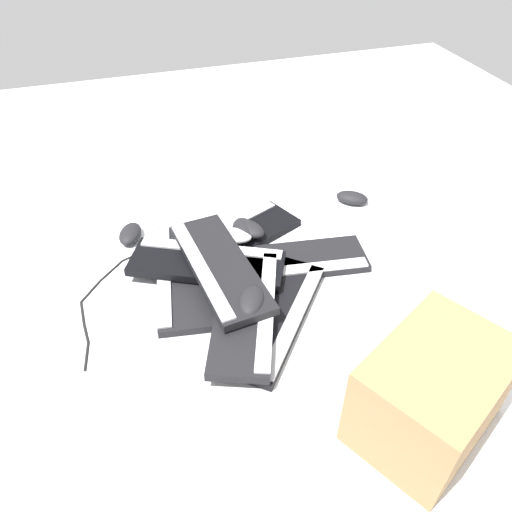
{
  "coord_description": "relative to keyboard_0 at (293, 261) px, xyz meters",
  "views": [
    {
      "loc": [
        -0.39,
        -1.12,
        0.99
      ],
      "look_at": [
        -0.06,
        -0.06,
        0.04
      ],
      "focal_mm": 35.0,
      "sensor_mm": 36.0,
      "label": 1
    }
  ],
  "objects": [
    {
      "name": "keyboard_1",
      "position": [
        -0.14,
        0.15,
        0.0
      ],
      "size": [
        0.46,
        0.32,
        0.03
      ],
      "color": "black",
      "rests_on": "ground"
    },
    {
      "name": "keyboard_6",
      "position": [
        -0.23,
        -0.02,
        0.06
      ],
      "size": [
        0.2,
        0.45,
        0.03
      ],
      "color": "black",
      "rests_on": "keyboard_4"
    },
    {
      "name": "mouse_2",
      "position": [
        0.31,
        0.25,
        0.01
      ],
      "size": [
        0.13,
        0.12,
        0.04
      ],
      "primitive_type": "ellipsoid",
      "rotation": [
        0.0,
        0.0,
        2.51
      ],
      "color": "black",
      "rests_on": "ground"
    },
    {
      "name": "keyboard_2",
      "position": [
        -0.32,
        0.04,
        0.0
      ],
      "size": [
        0.21,
        0.46,
        0.03
      ],
      "color": "black",
      "rests_on": "ground"
    },
    {
      "name": "cable_0",
      "position": [
        -0.5,
        0.04,
        -0.01
      ],
      "size": [
        0.28,
        0.41,
        0.01
      ],
      "color": "black",
      "rests_on": "ground"
    },
    {
      "name": "keyboard_4",
      "position": [
        -0.25,
        0.04,
        0.03
      ],
      "size": [
        0.46,
        0.33,
        0.03
      ],
      "color": "black",
      "rests_on": "keyboard_2"
    },
    {
      "name": "mouse_4",
      "position": [
        -0.4,
        0.11,
        0.01
      ],
      "size": [
        0.09,
        0.12,
        0.04
      ],
      "primitive_type": "ellipsoid",
      "rotation": [
        0.0,
        0.0,
        1.81
      ],
      "color": "black",
      "rests_on": "ground"
    },
    {
      "name": "ground_plane",
      "position": [
        -0.05,
        0.08,
        -0.01
      ],
      "size": [
        3.2,
        3.2,
        0.0
      ],
      "primitive_type": "plane",
      "color": "white"
    },
    {
      "name": "mouse_6",
      "position": [
        -0.11,
        0.15,
        0.04
      ],
      "size": [
        0.08,
        0.12,
        0.04
      ],
      "primitive_type": "ellipsoid",
      "rotation": [
        0.0,
        0.0,
        4.56
      ],
      "color": "black",
      "rests_on": "keyboard_1"
    },
    {
      "name": "keyboard_0",
      "position": [
        0.0,
        0.0,
        0.0
      ],
      "size": [
        0.46,
        0.21,
        0.03
      ],
      "color": "black",
      "rests_on": "ground"
    },
    {
      "name": "mouse_0",
      "position": [
        -0.18,
        -0.18,
        0.07
      ],
      "size": [
        0.11,
        0.13,
        0.04
      ],
      "primitive_type": "ellipsoid",
      "rotation": [
        0.0,
        0.0,
        4.25
      ],
      "color": "black",
      "rests_on": "keyboard_5"
    },
    {
      "name": "mouse_1",
      "position": [
        -0.15,
        0.13,
        0.04
      ],
      "size": [
        0.13,
        0.11,
        0.04
      ],
      "primitive_type": "ellipsoid",
      "rotation": [
        0.0,
        0.0,
        2.65
      ],
      "color": "silver",
      "rests_on": "keyboard_1"
    },
    {
      "name": "mouse_3",
      "position": [
        -0.09,
        0.15,
        0.04
      ],
      "size": [
        0.11,
        0.13,
        0.04
      ],
      "primitive_type": "ellipsoid",
      "rotation": [
        0.0,
        0.0,
        2.1
      ],
      "color": "black",
      "rests_on": "keyboard_1"
    },
    {
      "name": "mouse_5",
      "position": [
        -0.45,
        0.27,
        0.01
      ],
      "size": [
        0.1,
        0.13,
        0.04
      ],
      "primitive_type": "ellipsoid",
      "rotation": [
        0.0,
        0.0,
        4.36
      ],
      "color": "black",
      "rests_on": "ground"
    },
    {
      "name": "cardboard_box",
      "position": [
        0.08,
        -0.58,
        0.1
      ],
      "size": [
        0.38,
        0.34,
        0.23
      ],
      "primitive_type": "cube",
      "rotation": [
        0.0,
        0.0,
        0.5
      ],
      "color": "#9E774C",
      "rests_on": "ground"
    },
    {
      "name": "keyboard_5",
      "position": [
        -0.2,
        -0.17,
        0.03
      ],
      "size": [
        0.3,
        0.46,
        0.03
      ],
      "color": "black",
      "rests_on": "keyboard_3"
    },
    {
      "name": "keyboard_3",
      "position": [
        -0.12,
        -0.19,
        0.0
      ],
      "size": [
        0.39,
        0.44,
        0.03
      ],
      "color": "black",
      "rests_on": "ground"
    }
  ]
}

